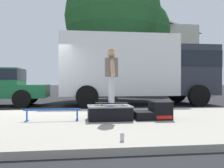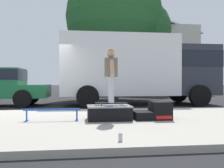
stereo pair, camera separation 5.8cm
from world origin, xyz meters
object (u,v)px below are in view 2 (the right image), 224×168
Objects in this scene: grind_rail at (52,112)px; street_tree_main at (120,20)px; soda_can_b at (120,137)px; skate_box at (109,112)px; box_truck at (139,67)px; kicker_ramp at (155,112)px; skateboard at (111,103)px; skater_kid at (111,71)px.

grind_rail is 10.53m from street_tree_main.
grind_rail reaches higher than soda_can_b.
skate_box reaches higher than soda_can_b.
box_truck is (3.33, 5.09, 1.37)m from grind_rail.
kicker_ramp is 2.48m from grind_rail.
box_truck is (1.93, 5.14, 1.18)m from skateboard.
grind_rail is 2.57m from soda_can_b.
grind_rail is 6.24m from box_truck.
kicker_ramp is 0.11× the size of street_tree_main.
grind_rail is 0.19× the size of box_truck.
street_tree_main reaches higher than box_truck.
kicker_ramp is (1.13, -0.00, -0.01)m from skate_box.
skateboard is (-1.08, -0.01, 0.22)m from kicker_ramp.
box_truck is at bearing 69.45° from skateboard.
skate_box is at bearing 179.98° from kicker_ramp.
grind_rail is 1.41m from skateboard.
street_tree_main is (3.07, 9.02, 4.47)m from grind_rail.
box_truck reaches higher than soda_can_b.
kicker_ramp is 6.99× the size of soda_can_b.
skate_box is at bearing -1.78° from grind_rail.
grind_rail is 1.64× the size of skateboard.
soda_can_b is at bearing -99.06° from street_tree_main.
skateboard reaches higher than skate_box.
box_truck reaches higher than skateboard.
skater_kid reaches higher than soda_can_b.
soda_can_b is (-1.21, -2.18, -0.12)m from kicker_ramp.
kicker_ramp is at bearing 61.03° from soda_can_b.
soda_can_b is 0.02× the size of street_tree_main.
street_tree_main is (1.67, 9.07, 3.49)m from skater_kid.
skate_box is at bearing 169.99° from skateboard.
box_truck reaches higher than skater_kid.
box_truck is 5.01m from street_tree_main.
skateboard is (1.40, -0.05, 0.19)m from grind_rail.
skate_box is 1.35m from grind_rail.
kicker_ramp is 0.67× the size of skater_kid.
street_tree_main is at bearing 71.23° from grind_rail.
box_truck is at bearing 69.45° from skater_kid.
skate_box is at bearing -111.03° from box_truck.
kicker_ramp is 1.48m from skater_kid.
skate_box is at bearing -100.71° from street_tree_main.
soda_can_b is (1.27, -2.23, -0.14)m from grind_rail.
skateboard is (0.05, -0.01, 0.21)m from skate_box.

